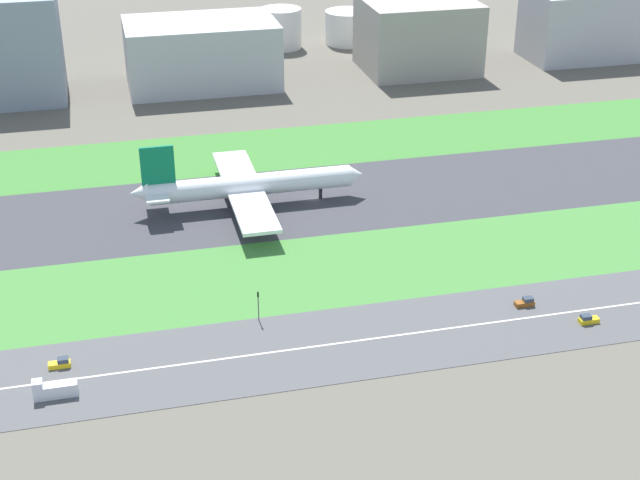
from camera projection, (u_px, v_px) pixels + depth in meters
ground_plane at (314, 199)px, 262.07m from camera, size 800.00×800.00×0.00m
runway at (314, 199)px, 262.05m from camera, size 280.00×46.00×0.10m
grass_median_north at (284, 148)px, 297.56m from camera, size 280.00×36.00×0.10m
grass_median_south at (352, 267)px, 226.54m from camera, size 280.00×36.00×0.10m
highway at (392, 336)px, 198.82m from camera, size 280.00×28.00×0.10m
highway_centerline at (392, 336)px, 198.80m from camera, size 266.00×0.50×0.01m
airliner at (245, 186)px, 255.17m from camera, size 65.00×56.00×19.70m
truck_0 at (54, 390)px, 179.01m from camera, size 8.40×2.50×4.00m
car_0 at (588, 319)px, 203.21m from camera, size 4.40×1.80×2.00m
car_1 at (60, 363)px, 188.23m from camera, size 4.40×1.80×2.00m
car_2 at (525, 302)px, 209.72m from camera, size 4.40×1.80×2.00m
traffic_light at (258, 304)px, 202.54m from camera, size 0.36×0.50×7.20m
hangar_building at (202, 53)px, 351.74m from camera, size 56.40×35.72×24.49m
office_tower at (418, 35)px, 369.19m from camera, size 43.65×36.23×27.71m
cargo_warehouse at (583, 24)px, 384.33m from camera, size 46.45×28.93×27.97m
fuel_tank_west at (281, 28)px, 400.80m from camera, size 17.68×17.68×16.98m
fuel_tank_centre at (348, 27)px, 407.71m from camera, size 19.75×19.75×14.24m
fuel_tank_east at (420, 20)px, 414.25m from camera, size 23.48×23.48×16.72m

